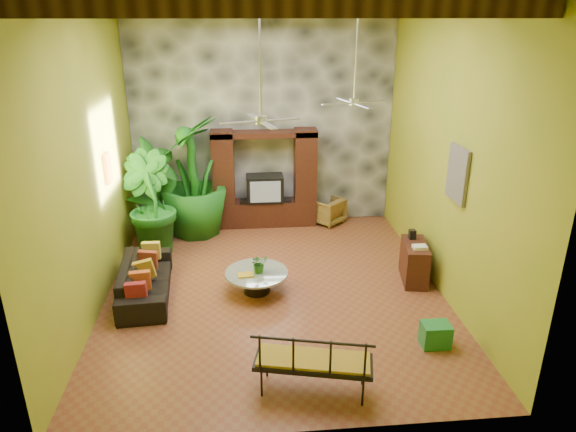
{
  "coord_description": "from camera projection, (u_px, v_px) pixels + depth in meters",
  "views": [
    {
      "loc": [
        -0.52,
        -8.29,
        4.71
      ],
      "look_at": [
        0.27,
        0.2,
        1.35
      ],
      "focal_mm": 32.0,
      "sensor_mm": 36.0,
      "label": 1
    }
  ],
  "objects": [
    {
      "name": "sofa",
      "position": [
        145.0,
        279.0,
        9.14
      ],
      "size": [
        0.98,
        2.17,
        0.62
      ],
      "primitive_type": "imported",
      "rotation": [
        0.0,
        0.0,
        1.65
      ],
      "color": "black",
      "rests_on": "ground"
    },
    {
      "name": "coffee_table",
      "position": [
        257.0,
        279.0,
        9.26
      ],
      "size": [
        1.13,
        1.13,
        0.4
      ],
      "rotation": [
        0.0,
        0.0,
        0.26
      ],
      "color": "black",
      "rests_on": "ground"
    },
    {
      "name": "tall_plant_a",
      "position": [
        157.0,
        191.0,
        11.12
      ],
      "size": [
        1.4,
        1.45,
        2.29
      ],
      "primitive_type": "imported",
      "rotation": [
        0.0,
        0.0,
        0.87
      ],
      "color": "#1D671B",
      "rests_on": "ground"
    },
    {
      "name": "right_wall",
      "position": [
        447.0,
        153.0,
        8.79
      ],
      "size": [
        0.02,
        7.0,
        5.0
      ],
      "primitive_type": "cube",
      "color": "olive",
      "rests_on": "ground"
    },
    {
      "name": "entertainment_center",
      "position": [
        265.0,
        186.0,
        12.0
      ],
      "size": [
        2.4,
        0.55,
        2.3
      ],
      "color": "black",
      "rests_on": "ground"
    },
    {
      "name": "tall_plant_b",
      "position": [
        149.0,
        204.0,
        10.52
      ],
      "size": [
        1.53,
        1.51,
        2.16
      ],
      "primitive_type": "imported",
      "rotation": [
        0.0,
        0.0,
        2.41
      ],
      "color": "#1B6621",
      "rests_on": "ground"
    },
    {
      "name": "side_console",
      "position": [
        414.0,
        262.0,
        9.64
      ],
      "size": [
        0.56,
        0.99,
        0.74
      ],
      "primitive_type": "cube",
      "rotation": [
        0.0,
        0.0,
        -0.16
      ],
      "color": "#3E1D13",
      "rests_on": "ground"
    },
    {
      "name": "back_wall",
      "position": [
        263.0,
        118.0,
        11.78
      ],
      "size": [
        6.0,
        0.02,
        5.0
      ],
      "primitive_type": "cube",
      "color": "olive",
      "rests_on": "ground"
    },
    {
      "name": "green_bin",
      "position": [
        435.0,
        335.0,
        7.77
      ],
      "size": [
        0.43,
        0.32,
        0.37
      ],
      "primitive_type": "cube",
      "rotation": [
        0.0,
        0.0,
        -0.01
      ],
      "color": "#1C6B21",
      "rests_on": "ground"
    },
    {
      "name": "iron_bench",
      "position": [
        314.0,
        360.0,
        6.63
      ],
      "size": [
        1.62,
        0.9,
        0.57
      ],
      "rotation": [
        0.0,
        0.0,
        -0.23
      ],
      "color": "black",
      "rests_on": "ground"
    },
    {
      "name": "left_wall",
      "position": [
        88.0,
        161.0,
        8.27
      ],
      "size": [
        0.02,
        7.0,
        5.0
      ],
      "primitive_type": "cube",
      "color": "olive",
      "rests_on": "ground"
    },
    {
      "name": "wall_art_mask",
      "position": [
        108.0,
        168.0,
        9.35
      ],
      "size": [
        0.06,
        0.32,
        0.55
      ],
      "primitive_type": "cube",
      "color": "#BB9116",
      "rests_on": "left_wall"
    },
    {
      "name": "wall_art_painting",
      "position": [
        458.0,
        174.0,
        8.31
      ],
      "size": [
        0.06,
        0.7,
        0.9
      ],
      "primitive_type": "cube",
      "color": "teal",
      "rests_on": "right_wall"
    },
    {
      "name": "yellow_tray",
      "position": [
        246.0,
        275.0,
        9.07
      ],
      "size": [
        0.29,
        0.22,
        0.03
      ],
      "primitive_type": "cube",
      "rotation": [
        0.0,
        0.0,
        0.09
      ],
      "color": "yellow",
      "rests_on": "coffee_table"
    },
    {
      "name": "ceiling_beams",
      "position": [
        271.0,
        9.0,
        7.7
      ],
      "size": [
        5.95,
        5.36,
        0.22
      ],
      "color": "#3F2714",
      "rests_on": "ceiling"
    },
    {
      "name": "tall_plant_c",
      "position": [
        193.0,
        177.0,
        11.4
      ],
      "size": [
        1.77,
        1.77,
        2.68
      ],
      "primitive_type": "imported",
      "rotation": [
        0.0,
        0.0,
        4.51
      ],
      "color": "#1C6A1C",
      "rests_on": "ground"
    },
    {
      "name": "stone_accent_wall",
      "position": [
        263.0,
        118.0,
        11.72
      ],
      "size": [
        5.98,
        0.1,
        4.98
      ],
      "primitive_type": "cube",
      "color": "#36383D",
      "rests_on": "ground"
    },
    {
      "name": "ground",
      "position": [
        274.0,
        289.0,
        9.45
      ],
      "size": [
        7.0,
        7.0,
        0.0
      ],
      "primitive_type": "plane",
      "color": "brown",
      "rests_on": "ground"
    },
    {
      "name": "ceiling_fan_front",
      "position": [
        261.0,
        106.0,
        7.81
      ],
      "size": [
        1.28,
        1.28,
        1.86
      ],
      "color": "#B2B2B7",
      "rests_on": "ceiling"
    },
    {
      "name": "wicker_armchair",
      "position": [
        327.0,
        211.0,
        12.34
      ],
      "size": [
        0.96,
        0.96,
        0.63
      ],
      "primitive_type": "imported",
      "rotation": [
        0.0,
        0.0,
        3.88
      ],
      "color": "olive",
      "rests_on": "ground"
    },
    {
      "name": "centerpiece_plant",
      "position": [
        259.0,
        263.0,
        9.15
      ],
      "size": [
        0.38,
        0.35,
        0.34
      ],
      "primitive_type": "imported",
      "rotation": [
        0.0,
        0.0,
        0.36
      ],
      "color": "#235B18",
      "rests_on": "coffee_table"
    },
    {
      "name": "ceiling_fan_back",
      "position": [
        355.0,
        91.0,
        9.45
      ],
      "size": [
        1.28,
        1.28,
        1.86
      ],
      "color": "#B2B2B7",
      "rests_on": "ceiling"
    }
  ]
}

